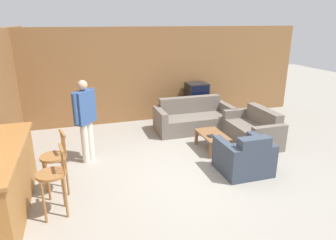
{
  "coord_description": "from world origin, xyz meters",
  "views": [
    {
      "loc": [
        -1.85,
        -4.62,
        2.75
      ],
      "look_at": [
        -0.17,
        0.83,
        0.85
      ],
      "focal_mm": 32.0,
      "sensor_mm": 36.0,
      "label": 1
    }
  ],
  "objects_px": {
    "bar_chair_mid": "(55,161)",
    "couch_far": "(193,119)",
    "bar_chair_near": "(53,179)",
    "person_by_window": "(85,117)",
    "loveseat_right": "(253,130)",
    "tv": "(197,92)",
    "armchair_near": "(244,158)",
    "coffee_table": "(213,137)",
    "book_on_table": "(211,136)",
    "tv_unit": "(196,109)"
  },
  "relations": [
    {
      "from": "bar_chair_mid",
      "to": "couch_far",
      "type": "relative_size",
      "value": 0.53
    },
    {
      "from": "bar_chair_near",
      "to": "person_by_window",
      "type": "distance_m",
      "value": 1.84
    },
    {
      "from": "loveseat_right",
      "to": "tv",
      "type": "bearing_deg",
      "value": 107.06
    },
    {
      "from": "bar_chair_mid",
      "to": "armchair_near",
      "type": "bearing_deg",
      "value": -4.58
    },
    {
      "from": "coffee_table",
      "to": "person_by_window",
      "type": "relative_size",
      "value": 0.52
    },
    {
      "from": "armchair_near",
      "to": "loveseat_right",
      "type": "relative_size",
      "value": 0.61
    },
    {
      "from": "bar_chair_mid",
      "to": "coffee_table",
      "type": "bearing_deg",
      "value": 14.9
    },
    {
      "from": "couch_far",
      "to": "loveseat_right",
      "type": "relative_size",
      "value": 1.34
    },
    {
      "from": "book_on_table",
      "to": "armchair_near",
      "type": "bearing_deg",
      "value": -77.42
    },
    {
      "from": "couch_far",
      "to": "bar_chair_near",
      "type": "bearing_deg",
      "value": -139.68
    },
    {
      "from": "loveseat_right",
      "to": "tv",
      "type": "xyz_separation_m",
      "value": [
        -0.62,
        2.03,
        0.52
      ]
    },
    {
      "from": "armchair_near",
      "to": "tv_unit",
      "type": "bearing_deg",
      "value": 83.42
    },
    {
      "from": "bar_chair_near",
      "to": "couch_far",
      "type": "xyz_separation_m",
      "value": [
        3.29,
        2.79,
        -0.3
      ]
    },
    {
      "from": "coffee_table",
      "to": "loveseat_right",
      "type": "bearing_deg",
      "value": 7.62
    },
    {
      "from": "loveseat_right",
      "to": "book_on_table",
      "type": "relative_size",
      "value": 8.78
    },
    {
      "from": "loveseat_right",
      "to": "coffee_table",
      "type": "relative_size",
      "value": 1.68
    },
    {
      "from": "person_by_window",
      "to": "coffee_table",
      "type": "bearing_deg",
      "value": -5.48
    },
    {
      "from": "couch_far",
      "to": "tv_unit",
      "type": "xyz_separation_m",
      "value": [
        0.43,
        0.85,
        -0.01
      ]
    },
    {
      "from": "armchair_near",
      "to": "tv_unit",
      "type": "distance_m",
      "value": 3.33
    },
    {
      "from": "bar_chair_near",
      "to": "book_on_table",
      "type": "xyz_separation_m",
      "value": [
        3.12,
        1.32,
        -0.2
      ]
    },
    {
      "from": "bar_chair_near",
      "to": "book_on_table",
      "type": "height_order",
      "value": "bar_chair_near"
    },
    {
      "from": "coffee_table",
      "to": "book_on_table",
      "type": "distance_m",
      "value": 0.18
    },
    {
      "from": "armchair_near",
      "to": "book_on_table",
      "type": "height_order",
      "value": "armchair_near"
    },
    {
      "from": "bar_chair_mid",
      "to": "armchair_near",
      "type": "height_order",
      "value": "bar_chair_mid"
    },
    {
      "from": "couch_far",
      "to": "tv_unit",
      "type": "bearing_deg",
      "value": 62.97
    },
    {
      "from": "armchair_near",
      "to": "person_by_window",
      "type": "xyz_separation_m",
      "value": [
        -2.79,
        1.38,
        0.65
      ]
    },
    {
      "from": "bar_chair_mid",
      "to": "couch_far",
      "type": "xyz_separation_m",
      "value": [
        3.29,
        2.19,
        -0.3
      ]
    },
    {
      "from": "bar_chair_mid",
      "to": "person_by_window",
      "type": "xyz_separation_m",
      "value": [
        0.56,
        1.11,
        0.35
      ]
    },
    {
      "from": "bar_chair_mid",
      "to": "couch_far",
      "type": "height_order",
      "value": "bar_chair_mid"
    },
    {
      "from": "person_by_window",
      "to": "tv_unit",
      "type": "bearing_deg",
      "value": 31.37
    },
    {
      "from": "bar_chair_near",
      "to": "couch_far",
      "type": "height_order",
      "value": "bar_chair_near"
    },
    {
      "from": "armchair_near",
      "to": "book_on_table",
      "type": "bearing_deg",
      "value": 102.58
    },
    {
      "from": "tv_unit",
      "to": "armchair_near",
      "type": "bearing_deg",
      "value": -96.58
    },
    {
      "from": "bar_chair_near",
      "to": "armchair_near",
      "type": "bearing_deg",
      "value": 5.71
    },
    {
      "from": "tv_unit",
      "to": "person_by_window",
      "type": "bearing_deg",
      "value": -148.63
    },
    {
      "from": "bar_chair_mid",
      "to": "tv_unit",
      "type": "xyz_separation_m",
      "value": [
        3.73,
        3.04,
        -0.31
      ]
    },
    {
      "from": "couch_far",
      "to": "armchair_near",
      "type": "height_order",
      "value": "couch_far"
    },
    {
      "from": "coffee_table",
      "to": "tv_unit",
      "type": "bearing_deg",
      "value": 76.88
    },
    {
      "from": "coffee_table",
      "to": "bar_chair_mid",
      "type": "bearing_deg",
      "value": -165.1
    },
    {
      "from": "tv",
      "to": "person_by_window",
      "type": "xyz_separation_m",
      "value": [
        -3.17,
        -1.93,
        0.13
      ]
    },
    {
      "from": "tv_unit",
      "to": "book_on_table",
      "type": "height_order",
      "value": "tv_unit"
    },
    {
      "from": "bar_chair_mid",
      "to": "loveseat_right",
      "type": "height_order",
      "value": "bar_chair_mid"
    },
    {
      "from": "loveseat_right",
      "to": "person_by_window",
      "type": "height_order",
      "value": "person_by_window"
    },
    {
      "from": "couch_far",
      "to": "person_by_window",
      "type": "relative_size",
      "value": 1.18
    },
    {
      "from": "bar_chair_mid",
      "to": "book_on_table",
      "type": "distance_m",
      "value": 3.21
    },
    {
      "from": "loveseat_right",
      "to": "person_by_window",
      "type": "distance_m",
      "value": 3.85
    },
    {
      "from": "armchair_near",
      "to": "bar_chair_near",
      "type": "bearing_deg",
      "value": -174.29
    },
    {
      "from": "armchair_near",
      "to": "tv",
      "type": "relative_size",
      "value": 1.55
    },
    {
      "from": "loveseat_right",
      "to": "coffee_table",
      "type": "distance_m",
      "value": 1.14
    },
    {
      "from": "bar_chair_mid",
      "to": "loveseat_right",
      "type": "distance_m",
      "value": 4.48
    }
  ]
}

